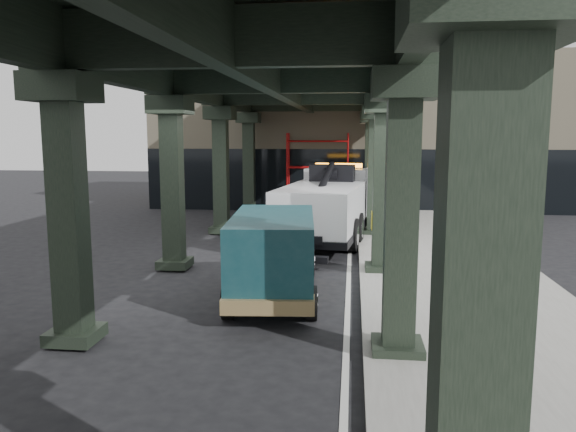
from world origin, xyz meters
The scene contains 8 objects.
ground centered at (0.00, 0.00, 0.00)m, with size 90.00×90.00×0.00m, color black.
sidewalk centered at (4.50, 2.00, 0.07)m, with size 5.00×40.00×0.15m, color gray.
lane_stripe centered at (1.70, 2.00, 0.01)m, with size 0.12×38.00×0.01m, color silver.
viaduct centered at (-0.40, 2.00, 5.46)m, with size 7.40×32.00×6.40m.
building centered at (2.00, 20.00, 4.00)m, with size 22.00×10.00×8.00m, color #C6B793.
scaffolding centered at (0.00, 14.64, 2.11)m, with size 3.08×0.88×4.00m.
tow_truck centered at (0.93, 7.54, 1.42)m, with size 3.54×9.11×2.91m.
towed_van centered at (-0.09, -0.56, 1.11)m, with size 2.40×5.23×2.06m.
Camera 1 is at (1.77, -13.64, 3.92)m, focal length 35.00 mm.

